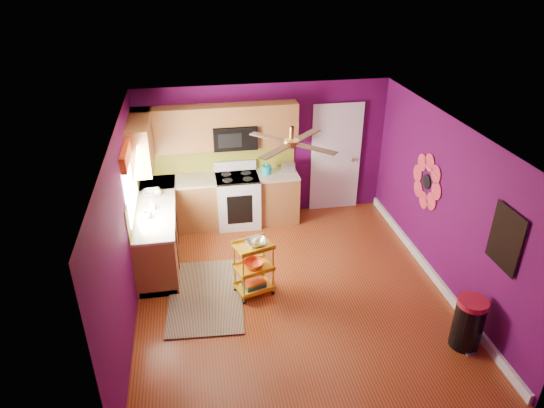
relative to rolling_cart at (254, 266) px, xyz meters
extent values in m
plane|color=maroon|center=(0.55, -0.07, -0.48)|extent=(5.00, 5.00, 0.00)
cube|color=#4F0945|center=(0.55, 2.43, 0.77)|extent=(4.50, 0.04, 2.50)
cube|color=#4F0945|center=(0.55, -2.57, 0.77)|extent=(4.50, 0.04, 2.50)
cube|color=#4F0945|center=(-1.70, -0.07, 0.77)|extent=(0.04, 5.00, 2.50)
cube|color=#4F0945|center=(2.80, -0.07, 0.77)|extent=(0.04, 5.00, 2.50)
cube|color=silver|center=(0.55, -0.07, 2.02)|extent=(4.50, 5.00, 0.04)
cube|color=white|center=(2.77, -0.07, -0.41)|extent=(0.05, 4.90, 0.14)
cube|color=brown|center=(-1.40, 1.28, -0.03)|extent=(0.60, 2.30, 0.90)
cube|color=brown|center=(-0.30, 2.13, -0.03)|extent=(2.80, 0.60, 0.90)
cube|color=beige|center=(-1.40, 1.28, 0.44)|extent=(0.63, 2.30, 0.04)
cube|color=beige|center=(-0.30, 2.13, 0.44)|extent=(2.80, 0.63, 0.04)
cube|color=black|center=(-1.40, 1.28, -0.43)|extent=(0.54, 2.30, 0.10)
cube|color=black|center=(-0.30, 2.13, -0.43)|extent=(2.80, 0.54, 0.10)
cube|color=white|center=(0.00, 2.10, -0.02)|extent=(0.76, 0.66, 0.92)
cube|color=black|center=(0.00, 2.10, 0.44)|extent=(0.76, 0.62, 0.03)
cube|color=white|center=(0.00, 2.38, 0.56)|extent=(0.76, 0.06, 0.18)
cube|color=black|center=(0.00, 1.78, -0.03)|extent=(0.45, 0.02, 0.55)
cube|color=brown|center=(-1.04, 2.27, 1.34)|extent=(1.32, 0.33, 0.75)
cube|color=brown|center=(0.74, 2.27, 1.34)|extent=(0.72, 0.33, 0.75)
cube|color=brown|center=(0.00, 2.27, 1.55)|extent=(0.76, 0.33, 0.34)
cube|color=brown|center=(-1.54, 1.78, 1.34)|extent=(0.33, 1.30, 0.75)
cube|color=black|center=(0.00, 2.23, 1.17)|extent=(0.76, 0.38, 0.40)
cube|color=brown|center=(-0.30, 2.42, 0.71)|extent=(2.80, 0.01, 0.51)
cube|color=brown|center=(-1.69, 1.28, 0.71)|extent=(0.01, 2.30, 0.51)
cube|color=white|center=(-1.68, 0.98, 1.07)|extent=(0.03, 1.20, 1.00)
cube|color=#DA4413|center=(-1.65, 0.98, 1.54)|extent=(0.08, 1.35, 0.22)
cube|color=white|center=(1.90, 2.41, 0.54)|extent=(0.85, 0.04, 2.05)
cube|color=white|center=(1.90, 2.39, 0.54)|extent=(0.95, 0.02, 2.15)
sphere|color=#BF8C3F|center=(2.22, 2.35, 0.52)|extent=(0.07, 0.07, 0.07)
cylinder|color=black|center=(2.78, 0.53, 0.87)|extent=(0.01, 0.24, 0.24)
cube|color=teal|center=(2.78, -1.47, 1.07)|extent=(0.03, 0.52, 0.72)
cube|color=black|center=(2.76, -1.47, 1.07)|extent=(0.01, 0.56, 0.76)
cylinder|color=#BF8C3F|center=(0.55, 0.13, 1.94)|extent=(0.06, 0.06, 0.16)
cylinder|color=#BF8C3F|center=(0.55, 0.13, 1.80)|extent=(0.20, 0.20, 0.08)
cube|color=#4C2D19|center=(0.81, 0.40, 1.80)|extent=(0.47, 0.47, 0.01)
cube|color=#4C2D19|center=(0.28, 0.40, 1.80)|extent=(0.47, 0.47, 0.01)
cube|color=#4C2D19|center=(0.28, -0.14, 1.80)|extent=(0.47, 0.47, 0.01)
cube|color=#4C2D19|center=(0.81, -0.14, 1.80)|extent=(0.47, 0.47, 0.01)
cube|color=black|center=(-0.73, 0.04, -0.47)|extent=(1.18, 1.80, 0.02)
cylinder|color=yellow|center=(-0.18, -0.22, -0.04)|extent=(0.02, 0.02, 0.80)
cylinder|color=yellow|center=(0.26, -0.09, -0.04)|extent=(0.02, 0.02, 0.80)
cylinder|color=yellow|center=(-0.28, 0.08, -0.04)|extent=(0.02, 0.02, 0.80)
cylinder|color=yellow|center=(0.17, 0.22, -0.04)|extent=(0.02, 0.02, 0.80)
sphere|color=black|center=(-0.18, -0.22, -0.45)|extent=(0.06, 0.06, 0.06)
sphere|color=black|center=(0.26, -0.09, -0.45)|extent=(0.06, 0.06, 0.06)
sphere|color=black|center=(-0.28, 0.08, -0.45)|extent=(0.06, 0.06, 0.06)
sphere|color=black|center=(0.17, 0.22, -0.45)|extent=(0.06, 0.06, 0.06)
cube|color=yellow|center=(-0.01, 0.00, 0.34)|extent=(0.61, 0.51, 0.03)
cube|color=yellow|center=(-0.01, 0.00, -0.03)|extent=(0.61, 0.51, 0.03)
cube|color=yellow|center=(-0.01, 0.00, -0.37)|extent=(0.61, 0.51, 0.03)
imported|color=beige|center=(0.04, 0.01, 0.39)|extent=(0.36, 0.36, 0.07)
sphere|color=yellow|center=(0.04, 0.01, 0.41)|extent=(0.09, 0.09, 0.09)
imported|color=#DA4413|center=(-0.01, 0.00, 0.03)|extent=(0.37, 0.37, 0.09)
cube|color=navy|center=(-0.01, 0.00, -0.34)|extent=(0.36, 0.31, 0.04)
cube|color=#267233|center=(-0.01, 0.00, -0.30)|extent=(0.36, 0.31, 0.03)
cube|color=#DA4413|center=(-0.01, 0.00, -0.27)|extent=(0.36, 0.31, 0.03)
cylinder|color=black|center=(2.51, -1.52, -0.16)|extent=(0.38, 0.38, 0.64)
cylinder|color=#B1192F|center=(2.51, -1.52, 0.20)|extent=(0.38, 0.38, 0.08)
cube|color=beige|center=(2.51, -1.71, -0.47)|extent=(0.13, 0.07, 0.03)
cylinder|color=teal|center=(0.54, 2.14, 0.54)|extent=(0.18, 0.18, 0.16)
sphere|color=teal|center=(0.54, 2.14, 0.64)|extent=(0.06, 0.06, 0.06)
cube|color=beige|center=(0.94, 2.18, 0.55)|extent=(0.22, 0.15, 0.18)
imported|color=#EA3F72|center=(-1.43, 1.14, 0.54)|extent=(0.08, 0.08, 0.17)
imported|color=white|center=(-1.36, 1.61, 0.54)|extent=(0.12, 0.12, 0.16)
imported|color=white|center=(-1.46, 1.63, 0.49)|extent=(0.29, 0.29, 0.07)
imported|color=white|center=(-1.49, 0.87, 0.51)|extent=(0.13, 0.13, 0.11)
camera|label=1|loc=(-0.74, -5.71, 4.07)|focal=32.00mm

